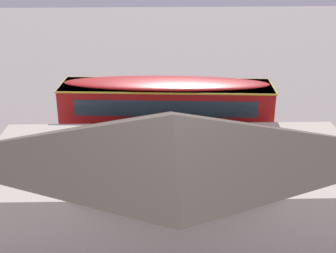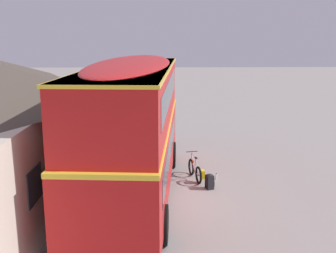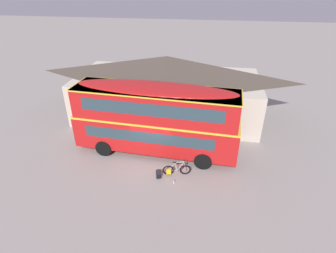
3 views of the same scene
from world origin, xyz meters
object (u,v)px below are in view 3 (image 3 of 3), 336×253
touring_bicycle (176,170)px  backpack_on_ground (159,174)px  double_decker_bus (156,117)px  water_bottle_clear_plastic (174,182)px

touring_bicycle → backpack_on_ground: size_ratio=2.95×
double_decker_bus → water_bottle_clear_plastic: 4.31m
touring_bicycle → backpack_on_ground: bearing=-156.8°
water_bottle_clear_plastic → backpack_on_ground: bearing=158.3°
backpack_on_ground → water_bottle_clear_plastic: size_ratio=2.20×
double_decker_bus → touring_bicycle: bearing=-55.1°
double_decker_bus → water_bottle_clear_plastic: double_decker_bus is taller
double_decker_bus → backpack_on_ground: (0.62, -2.72, -2.35)m
double_decker_bus → backpack_on_ground: size_ratio=18.88×
backpack_on_ground → water_bottle_clear_plastic: bearing=-21.7°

